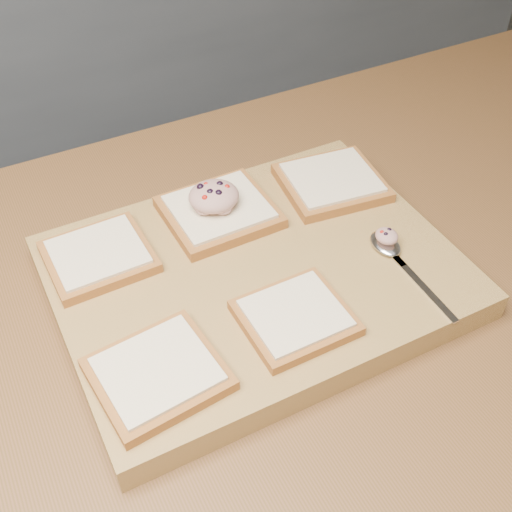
{
  "coord_description": "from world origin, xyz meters",
  "views": [
    {
      "loc": [
        -0.07,
        -0.46,
        1.47
      ],
      "look_at": [
        0.18,
        0.01,
        0.95
      ],
      "focal_mm": 45.0,
      "sensor_mm": 36.0,
      "label": 1
    }
  ],
  "objects_px": {
    "bread_far_center": "(219,211)",
    "spoon": "(391,250)",
    "cutting_board": "(256,277)",
    "tuna_salad_dollop": "(214,196)"
  },
  "relations": [
    {
      "from": "cutting_board",
      "to": "tuna_salad_dollop",
      "type": "bearing_deg",
      "value": 93.03
    },
    {
      "from": "cutting_board",
      "to": "bread_far_center",
      "type": "distance_m",
      "value": 0.1
    },
    {
      "from": "tuna_salad_dollop",
      "to": "spoon",
      "type": "distance_m",
      "value": 0.22
    },
    {
      "from": "bread_far_center",
      "to": "spoon",
      "type": "bearing_deg",
      "value": -45.22
    },
    {
      "from": "cutting_board",
      "to": "spoon",
      "type": "xyz_separation_m",
      "value": [
        0.15,
        -0.05,
        0.02
      ]
    },
    {
      "from": "tuna_salad_dollop",
      "to": "bread_far_center",
      "type": "bearing_deg",
      "value": -30.0
    },
    {
      "from": "bread_far_center",
      "to": "tuna_salad_dollop",
      "type": "height_order",
      "value": "tuna_salad_dollop"
    },
    {
      "from": "cutting_board",
      "to": "tuna_salad_dollop",
      "type": "relative_size",
      "value": 7.23
    },
    {
      "from": "cutting_board",
      "to": "bread_far_center",
      "type": "bearing_deg",
      "value": 90.36
    },
    {
      "from": "cutting_board",
      "to": "spoon",
      "type": "bearing_deg",
      "value": -19.68
    }
  ]
}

